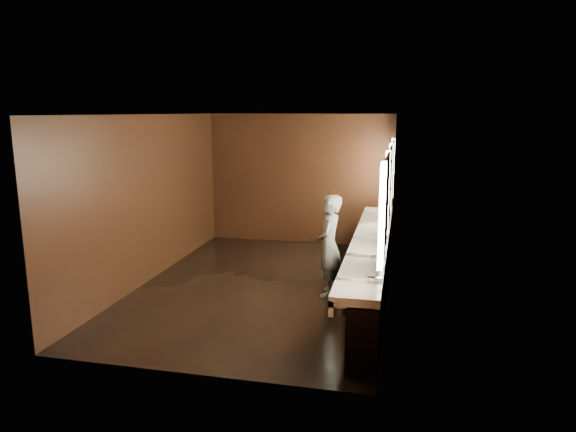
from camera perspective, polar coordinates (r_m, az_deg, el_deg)
name	(u,v)px	position (r m, az deg, el deg)	size (l,w,h in m)	color
floor	(264,286)	(8.61, -2.68, -7.75)	(6.00, 6.00, 0.00)	black
ceiling	(262,114)	(8.13, -2.86, 11.22)	(4.00, 6.00, 0.02)	#2D2D2B
wall_back	(300,179)	(11.15, 1.32, 4.09)	(4.00, 0.02, 2.80)	black
wall_front	(188,252)	(5.49, -11.07, -3.91)	(4.00, 0.02, 2.80)	black
wall_left	(149,198)	(8.99, -15.16, 1.89)	(0.02, 6.00, 2.80)	black
wall_right	(390,208)	(7.97, 11.24, 0.88)	(0.02, 6.00, 2.80)	black
sink_counter	(374,264)	(8.19, 9.54, -5.28)	(0.55, 5.40, 1.01)	black
mirror_band	(389,185)	(7.92, 11.19, 3.38)	(0.06, 5.03, 1.15)	#FDECC9
person	(329,245)	(8.01, 4.59, -3.28)	(0.58, 0.38, 1.60)	#85B0C7
trash_bin	(355,293)	(7.48, 7.43, -8.50)	(0.38, 0.38, 0.59)	black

